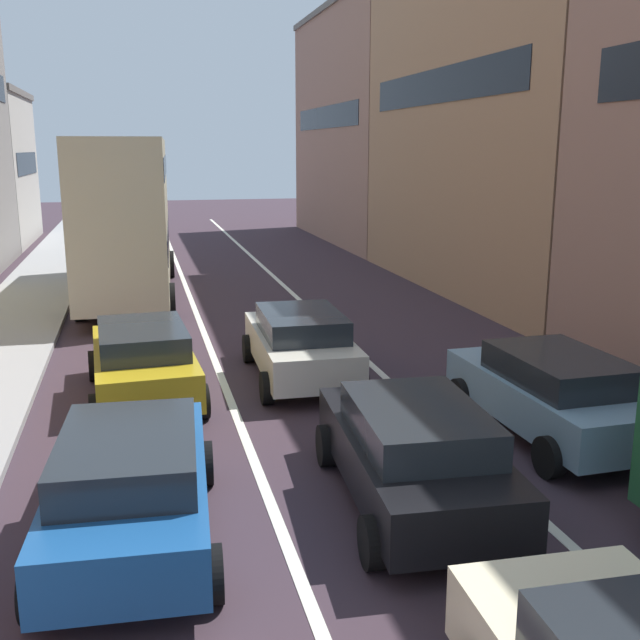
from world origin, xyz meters
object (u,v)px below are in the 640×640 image
wagon_left_lane_second (131,483)px  sedan_right_lane_behind_truck (552,392)px  sedan_centre_lane_second (414,451)px  sedan_left_lane_third (143,359)px  bus_mid_queue_primary (127,211)px  hatchback_centre_lane_third (300,343)px

wagon_left_lane_second → sedan_right_lane_behind_truck: 7.11m
sedan_centre_lane_second → sedan_left_lane_third: 6.45m
sedan_centre_lane_second → wagon_left_lane_second: same height
sedan_centre_lane_second → sedan_right_lane_behind_truck: bearing=-56.8°
bus_mid_queue_primary → hatchback_centre_lane_third: bearing=-157.9°
sedan_left_lane_third → bus_mid_queue_primary: 10.61m
wagon_left_lane_second → sedan_left_lane_third: same height
sedan_centre_lane_second → sedan_left_lane_third: (-3.48, 5.43, 0.00)m
sedan_left_lane_third → wagon_left_lane_second: bearing=174.5°
wagon_left_lane_second → hatchback_centre_lane_third: (3.44, 6.04, 0.00)m
sedan_centre_lane_second → sedan_right_lane_behind_truck: 3.63m
sedan_centre_lane_second → hatchback_centre_lane_third: size_ratio=1.01×
sedan_centre_lane_second → hatchback_centre_lane_third: 5.95m
hatchback_centre_lane_third → sedan_right_lane_behind_truck: (3.42, -4.16, 0.00)m
sedan_centre_lane_second → wagon_left_lane_second: size_ratio=1.00×
hatchback_centre_lane_third → bus_mid_queue_primary: 10.69m
sedan_centre_lane_second → sedan_left_lane_third: same height
hatchback_centre_lane_third → sedan_right_lane_behind_truck: size_ratio=1.00×
sedan_right_lane_behind_truck → bus_mid_queue_primary: bearing=24.4°
hatchback_centre_lane_third → sedan_left_lane_third: bearing=100.5°
wagon_left_lane_second → sedan_right_lane_behind_truck: (6.86, 1.88, 0.00)m
sedan_centre_lane_second → sedan_left_lane_third: size_ratio=1.00×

